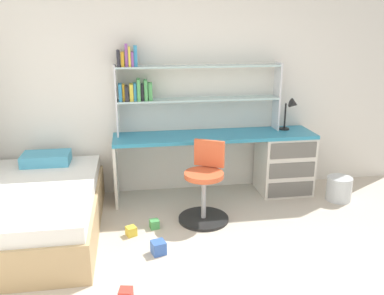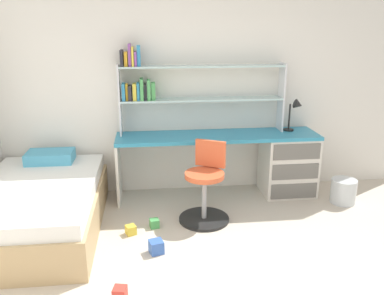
% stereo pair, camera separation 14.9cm
% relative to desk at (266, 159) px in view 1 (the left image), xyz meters
% --- Properties ---
extents(room_shell, '(5.45, 5.75, 2.77)m').
position_rel_desk_xyz_m(room_shell, '(-2.03, -0.93, 0.97)').
color(room_shell, white).
rests_on(room_shell, ground_plane).
extents(desk, '(2.30, 0.52, 0.75)m').
position_rel_desk_xyz_m(desk, '(0.00, 0.00, 0.00)').
color(desk, teal).
rests_on(desk, ground_plane).
extents(bookshelf_hutch, '(1.87, 0.22, 1.00)m').
position_rel_desk_xyz_m(bookshelf_hutch, '(-1.08, 0.14, 0.89)').
color(bookshelf_hutch, silver).
rests_on(bookshelf_hutch, desk).
extents(desk_lamp, '(0.20, 0.17, 0.38)m').
position_rel_desk_xyz_m(desk_lamp, '(0.29, 0.05, 0.58)').
color(desk_lamp, black).
rests_on(desk_lamp, desk).
extents(swivel_chair, '(0.52, 0.52, 0.82)m').
position_rel_desk_xyz_m(swivel_chair, '(-0.86, -0.58, -0.09)').
color(swivel_chair, black).
rests_on(swivel_chair, ground_plane).
extents(bed_platform, '(1.15, 1.82, 0.61)m').
position_rel_desk_xyz_m(bed_platform, '(-2.50, -0.64, -0.17)').
color(bed_platform, tan).
rests_on(bed_platform, ground_plane).
extents(waste_bin, '(0.28, 0.28, 0.28)m').
position_rel_desk_xyz_m(waste_bin, '(0.76, -0.35, -0.28)').
color(waste_bin, silver).
rests_on(waste_bin, ground_plane).
extents(toy_block_green_0, '(0.10, 0.10, 0.09)m').
position_rel_desk_xyz_m(toy_block_green_0, '(-1.39, -0.70, -0.38)').
color(toy_block_green_0, '#479E51').
rests_on(toy_block_green_0, ground_plane).
extents(toy_block_yellow_1, '(0.12, 0.12, 0.09)m').
position_rel_desk_xyz_m(toy_block_yellow_1, '(-1.62, -0.81, -0.38)').
color(toy_block_yellow_1, gold).
rests_on(toy_block_yellow_1, ground_plane).
extents(toy_block_red_2, '(0.11, 0.11, 0.10)m').
position_rel_desk_xyz_m(toy_block_red_2, '(-1.67, -1.77, -0.37)').
color(toy_block_red_2, red).
rests_on(toy_block_red_2, ground_plane).
extents(toy_block_blue_3, '(0.14, 0.14, 0.12)m').
position_rel_desk_xyz_m(toy_block_blue_3, '(-1.38, -1.17, -0.36)').
color(toy_block_blue_3, '#3860B7').
rests_on(toy_block_blue_3, ground_plane).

